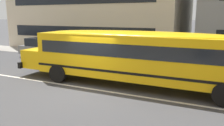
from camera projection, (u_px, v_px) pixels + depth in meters
The scene contains 5 objects.
ground_plane at pixel (90, 89), 11.42m from camera, with size 400.00×400.00×0.00m, color #424244.
sidewalk_far at pixel (144, 60), 18.79m from camera, with size 120.00×3.00×0.01m, color gray.
lane_centreline at pixel (90, 89), 11.42m from camera, with size 110.00×0.16×0.01m, color silver.
school_bus at pixel (133, 53), 11.69m from camera, with size 12.37×2.93×2.76m.
parked_car_grey_by_entrance at pixel (42, 48), 19.83m from camera, with size 3.93×1.94×1.64m.
Camera 1 is at (5.77, -9.36, 3.49)m, focal length 37.64 mm.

